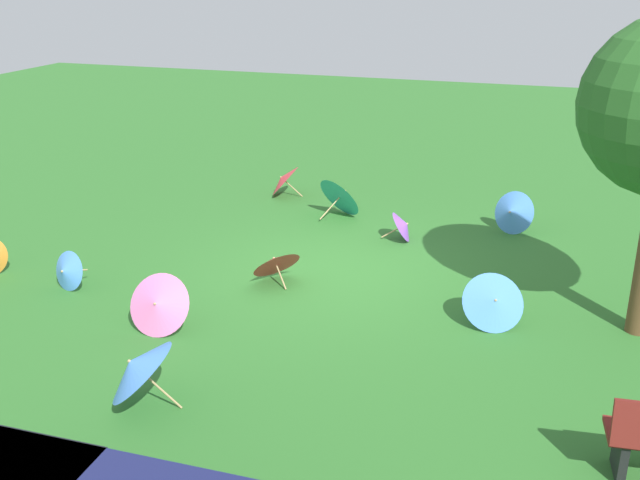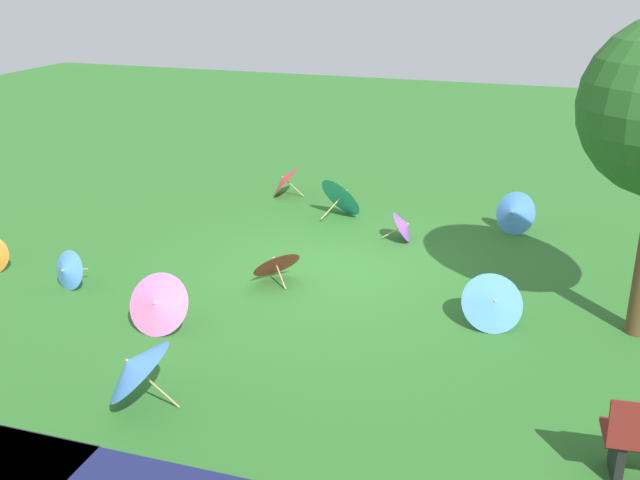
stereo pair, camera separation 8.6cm
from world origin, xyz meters
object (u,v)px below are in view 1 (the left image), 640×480
object	(u,v)px
parasol_blue_0	(494,301)
parasol_teal_2	(342,194)
parasol_blue_1	(136,367)
parasol_red_1	(283,179)
parasol_blue_2	(512,212)
parasol_purple_1	(404,225)
parasol_red_0	(275,262)
parasol_pink_1	(157,304)
parasol_blue_3	(66,271)

from	to	relation	value
parasol_blue_0	parasol_teal_2	distance (m)	4.93
parasol_blue_1	parasol_teal_2	distance (m)	6.91
parasol_blue_1	parasol_red_1	bearing A→B (deg)	-80.35
parasol_blue_2	parasol_purple_1	size ratio (longest dim) A/B	1.35
parasol_red_0	parasol_blue_2	world-z (taller)	parasol_blue_2
parasol_pink_1	parasol_blue_3	distance (m)	2.08
parasol_blue_0	parasol_blue_1	bearing A→B (deg)	42.84
parasol_pink_1	parasol_red_0	bearing A→B (deg)	-113.67
parasol_purple_1	parasol_pink_1	bearing A→B (deg)	62.09
parasol_blue_1	parasol_blue_3	xyz separation A→B (m)	(2.65, -2.37, -0.21)
parasol_red_1	parasol_purple_1	distance (m)	3.42
parasol_red_0	parasol_blue_1	bearing A→B (deg)	87.45
parasol_pink_1	parasol_teal_2	xyz separation A→B (m)	(-0.90, -5.27, 0.03)
parasol_red_1	parasol_blue_3	world-z (taller)	parasol_red_1
parasol_pink_1	parasol_blue_0	bearing A→B (deg)	-159.57
parasol_blue_2	parasol_purple_1	world-z (taller)	parasol_blue_2
parasol_red_1	parasol_blue_2	distance (m)	4.72
parasol_red_0	parasol_blue_2	bearing A→B (deg)	-133.45
parasol_blue_2	parasol_blue_3	distance (m)	7.52
parasol_red_0	parasol_red_1	xyz separation A→B (m)	(1.48, -4.16, 0.02)
parasol_blue_0	parasol_teal_2	bearing A→B (deg)	-49.25
parasol_blue_0	parasol_pink_1	world-z (taller)	parasol_pink_1
parasol_blue_1	parasol_pink_1	bearing A→B (deg)	-66.88
parasol_red_1	parasol_purple_1	size ratio (longest dim) A/B	1.37
parasol_blue_0	parasol_blue_2	world-z (taller)	parasol_blue_2
parasol_blue_0	parasol_blue_2	bearing A→B (deg)	-88.51
parasol_red_0	parasol_teal_2	distance (m)	3.31
parasol_purple_1	parasol_teal_2	size ratio (longest dim) A/B	0.57
parasol_red_0	parasol_purple_1	xyz separation A→B (m)	(-1.44, -2.38, -0.06)
parasol_teal_2	parasol_purple_1	bearing A→B (deg)	146.38
parasol_blue_2	parasol_purple_1	xyz separation A→B (m)	(1.72, 0.96, -0.11)
parasol_red_1	parasol_pink_1	distance (m)	6.15
parasol_blue_0	parasol_blue_3	xyz separation A→B (m)	(6.07, 0.80, -0.06)
parasol_red_1	parasol_purple_1	xyz separation A→B (m)	(-2.92, 1.78, -0.08)
parasol_blue_3	parasol_teal_2	size ratio (longest dim) A/B	0.58
parasol_blue_0	parasol_red_1	distance (m)	6.60
parasol_red_0	parasol_pink_1	xyz separation A→B (m)	(0.86, 1.96, 0.06)
parasol_red_1	parasol_purple_1	world-z (taller)	parasol_red_1
parasol_red_0	parasol_blue_2	size ratio (longest dim) A/B	1.11
parasol_blue_2	parasol_blue_1	bearing A→B (deg)	64.40
parasol_blue_0	parasol_purple_1	world-z (taller)	parasol_blue_0
parasol_blue_0	parasol_purple_1	bearing A→B (deg)	-57.01
parasol_blue_2	parasol_blue_3	size ratio (longest dim) A/B	1.33
parasol_blue_0	parasol_red_1	xyz separation A→B (m)	(4.74, -4.59, -0.01)
parasol_blue_2	parasol_teal_2	bearing A→B (deg)	0.55
parasol_blue_0	parasol_blue_3	bearing A→B (deg)	7.50
parasol_blue_2	parasol_purple_1	bearing A→B (deg)	29.09
parasol_blue_3	parasol_red_0	bearing A→B (deg)	-156.45
parasol_blue_2	parasol_pink_1	bearing A→B (deg)	52.80
parasol_blue_1	parasol_red_1	size ratio (longest dim) A/B	1.22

